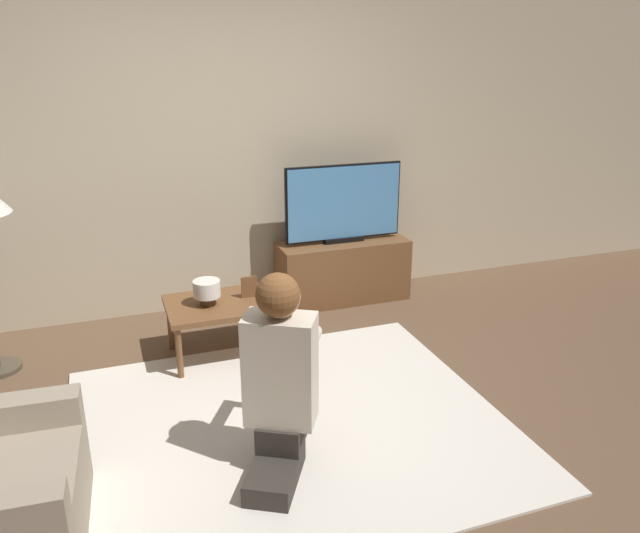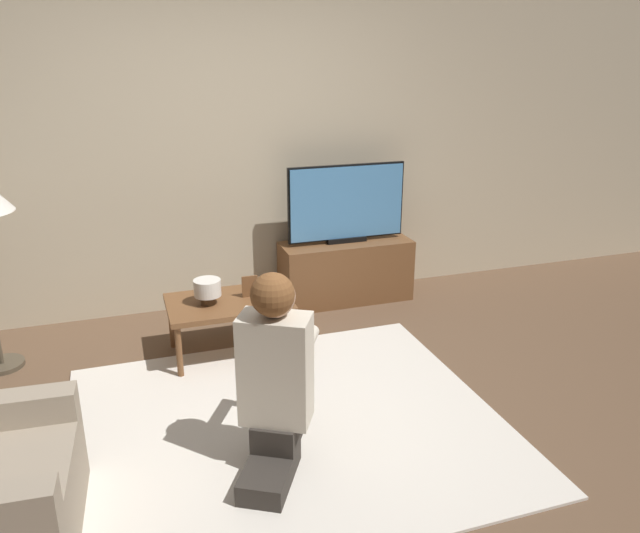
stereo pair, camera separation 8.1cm
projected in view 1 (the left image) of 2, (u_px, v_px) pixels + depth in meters
The scene contains 9 objects.
ground_plane at pixel (290, 427), 3.50m from camera, with size 10.00×10.00×0.00m, color brown.
wall_back at pixel (214, 146), 4.78m from camera, with size 10.00×0.06×2.60m.
rug at pixel (290, 425), 3.50m from camera, with size 2.36×2.06×0.02m.
tv_stand at pixel (343, 271), 5.19m from camera, with size 1.08×0.38×0.51m.
tv at pixel (344, 203), 5.00m from camera, with size 0.98×0.08×0.64m.
coffee_table at pixel (228, 307), 4.21m from camera, with size 0.82×0.55×0.40m.
person_kneeling at pixel (280, 372), 2.99m from camera, with size 0.59×0.79×1.03m.
picture_frame at pixel (249, 287), 4.24m from camera, with size 0.11×0.01×0.15m.
table_lamp at pixel (207, 290), 4.11m from camera, with size 0.18×0.18×0.17m.
Camera 1 is at (-0.85, -2.88, 2.01)m, focal length 35.00 mm.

